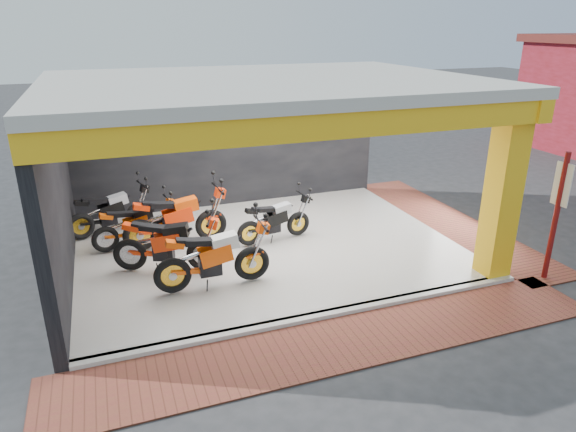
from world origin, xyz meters
name	(u,v)px	position (x,y,z in m)	size (l,w,h in m)	color
ground	(300,291)	(0.00, 0.00, 0.00)	(80.00, 80.00, 0.00)	#2D2D30
showroom_floor	(268,247)	(0.00, 2.00, 0.05)	(8.00, 6.00, 0.10)	white
showroom_ceiling	(265,83)	(0.00, 2.00, 3.60)	(8.40, 6.40, 0.20)	beige
back_wall	(230,143)	(0.00, 5.10, 1.75)	(8.20, 0.20, 3.50)	black
left_wall	(55,194)	(-4.10, 2.00, 1.75)	(0.20, 6.20, 3.50)	black
corner_column	(503,192)	(3.75, -0.75, 1.75)	(0.50, 0.50, 3.50)	yellow
header_beam_front	(327,125)	(0.00, -1.00, 3.30)	(8.40, 0.30, 0.40)	yellow
header_beam_right	(435,90)	(4.00, 2.00, 3.30)	(0.30, 6.40, 0.40)	yellow
floor_kerb	(322,315)	(0.00, -1.02, 0.05)	(8.00, 0.20, 0.10)	white
paver_front	(342,342)	(0.00, -1.80, 0.01)	(9.00, 1.40, 0.03)	brown
paver_right	(448,221)	(4.80, 2.00, 0.01)	(1.40, 7.00, 0.03)	brown
signpost	(557,212)	(4.68, -1.19, 1.39)	(0.10, 0.36, 2.54)	maroon
moto_hero	(251,247)	(-0.79, 0.51, 0.80)	(2.28, 0.84, 1.39)	#FF520A
moto_row_a	(298,212)	(0.82, 2.26, 0.68)	(1.89, 0.70, 1.15)	black
moto_row_b	(202,240)	(-1.57, 1.22, 0.78)	(2.22, 0.82, 1.35)	#FF370A
moto_row_c	(210,210)	(-1.11, 2.67, 0.83)	(2.39, 0.89, 1.46)	#FF350A
moto_row_d	(162,217)	(-2.12, 2.99, 0.69)	(1.93, 0.71, 1.18)	#E65109
moto_row_e	(137,203)	(-2.56, 4.05, 0.72)	(2.04, 0.76, 1.25)	black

